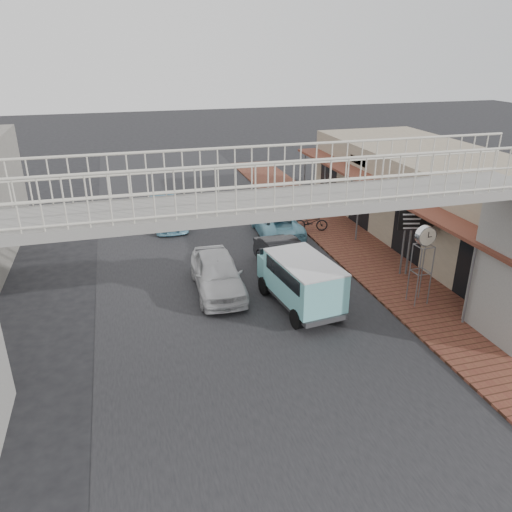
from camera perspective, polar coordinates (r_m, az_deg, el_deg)
ground at (r=17.82m, az=-1.67°, el=-6.18°), size 120.00×120.00×0.00m
road_strip at (r=17.82m, az=-1.67°, el=-6.17°), size 10.00×60.00×0.01m
sidewalk at (r=22.52m, az=12.63°, el=-0.15°), size 3.00×40.00×0.10m
shophouse_row at (r=25.02m, az=21.09°, el=5.95°), size 7.20×18.00×4.00m
footbridge at (r=12.95m, az=2.53°, el=-2.19°), size 16.40×2.40×6.34m
white_hatchback at (r=18.87m, az=-4.43°, el=-2.00°), size 1.91×4.39×1.47m
dark_sedan at (r=20.29m, az=3.31°, el=-0.31°), size 1.61×4.15×1.35m
angkot_curb at (r=24.56m, az=2.38°, el=3.76°), size 2.37×4.53×1.22m
angkot_far at (r=26.34m, az=-10.06°, el=4.70°), size 1.71×4.04×1.16m
angkot_van at (r=17.54m, az=5.18°, el=-2.37°), size 2.18×4.03×1.89m
motorcycle_near at (r=25.06m, az=6.29°, el=3.87°), size 1.78×1.03×0.88m
motorcycle_far at (r=28.38m, az=3.49°, el=6.46°), size 1.87×0.93×1.08m
street_clock at (r=18.08m, az=18.76°, el=1.79°), size 0.72×0.58×2.92m
arrow_sign at (r=20.56m, az=19.32°, el=3.84°), size 1.71×1.13×2.84m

